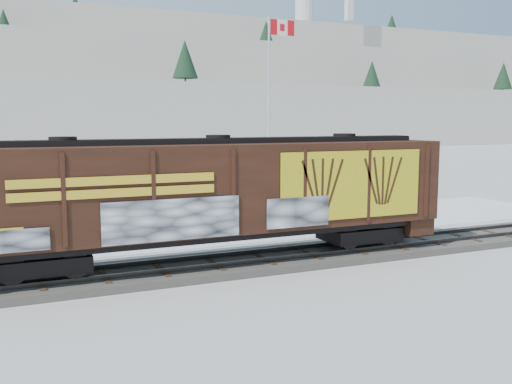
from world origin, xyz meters
name	(u,v)px	position (x,y,z in m)	size (l,w,h in m)	color
ground	(306,259)	(0.00, 0.00, 0.00)	(500.00, 500.00, 0.00)	white
rail_track	(306,256)	(0.00, 0.00, 0.15)	(50.00, 3.40, 0.43)	#59544C
parking_strip	(237,227)	(0.00, 7.50, 0.01)	(40.00, 8.00, 0.03)	white
hillside	(48,85)	(-0.05, 139.79, 14.37)	(360.00, 110.00, 93.00)	white
hopper_railcar	(219,192)	(-3.71, -0.01, 2.93)	(18.04, 3.06, 4.49)	black
flagpole	(270,135)	(5.26, 14.71, 4.59)	(2.30, 0.90, 12.26)	silver
car_silver	(54,230)	(-9.06, 6.80, 0.69)	(1.56, 3.88, 1.32)	silver
car_white	(283,214)	(2.16, 6.41, 0.71)	(1.44, 4.14, 1.37)	silver
car_dark	(294,212)	(2.65, 6.11, 0.82)	(2.21, 5.43, 1.58)	#202228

